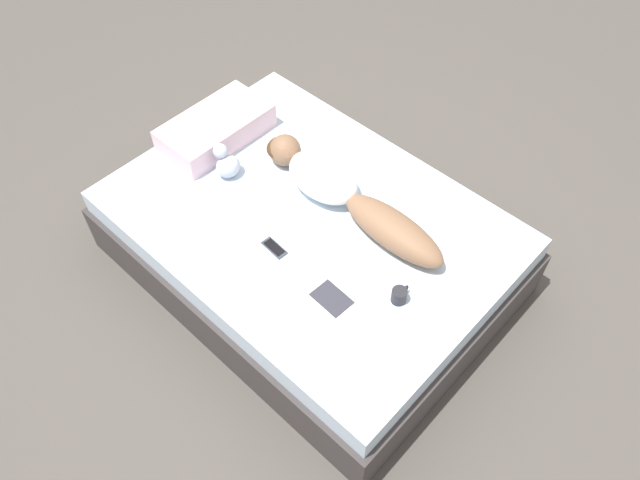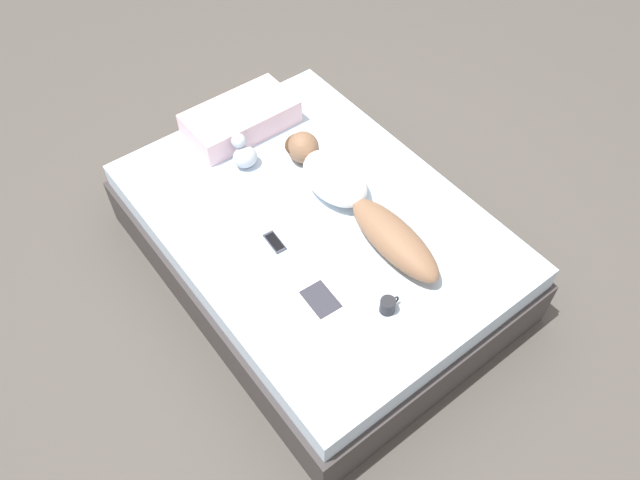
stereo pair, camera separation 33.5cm
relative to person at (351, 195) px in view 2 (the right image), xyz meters
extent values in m
plane|color=#4C4742|center=(-0.20, 0.07, -0.59)|extent=(12.00, 12.00, 0.00)
cube|color=#383333|center=(-0.20, 0.07, -0.42)|extent=(1.64, 2.25, 0.34)
cube|color=silver|center=(-0.20, 0.07, -0.17)|extent=(1.58, 2.19, 0.16)
ellipsoid|color=brown|center=(-0.01, -0.38, -0.01)|extent=(0.25, 0.68, 0.17)
ellipsoid|color=white|center=(0.01, 0.15, 0.01)|extent=(0.32, 0.48, 0.20)
ellipsoid|color=#472D19|center=(0.02, 0.50, 0.01)|extent=(0.20, 0.19, 0.11)
sphere|color=brown|center=(0.02, 0.48, 0.00)|extent=(0.19, 0.19, 0.19)
cube|color=silver|center=(-0.74, -0.39, -0.09)|extent=(0.23, 0.30, 0.01)
cube|color=silver|center=(-0.53, -0.40, -0.09)|extent=(0.23, 0.30, 0.01)
cube|color=#2D2D38|center=(-0.53, -0.40, -0.09)|extent=(0.15, 0.21, 0.00)
cylinder|color=#232328|center=(-0.30, -0.65, -0.05)|extent=(0.08, 0.08, 0.08)
cylinder|color=black|center=(-0.30, -0.65, -0.02)|extent=(0.07, 0.07, 0.01)
torus|color=#232328|center=(-0.25, -0.65, -0.05)|extent=(0.06, 0.01, 0.06)
cube|color=#333842|center=(-0.50, 0.05, -0.09)|extent=(0.08, 0.16, 0.01)
cube|color=black|center=(-0.50, 0.05, -0.09)|extent=(0.06, 0.13, 0.00)
ellipsoid|color=#B2BCCC|center=(-0.29, 0.65, -0.03)|extent=(0.15, 0.14, 0.13)
sphere|color=#B2BCCC|center=(-0.29, 0.70, 0.06)|extent=(0.09, 0.09, 0.09)
cube|color=beige|center=(-0.12, 0.94, -0.02)|extent=(0.69, 0.37, 0.16)
camera|label=1|loc=(-1.83, -1.55, 2.59)|focal=35.00mm
camera|label=2|loc=(-1.59, -1.77, 2.59)|focal=35.00mm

